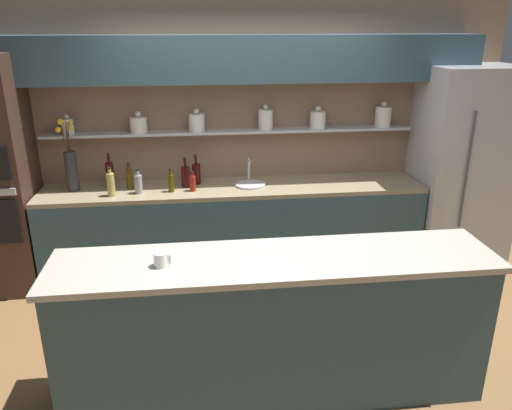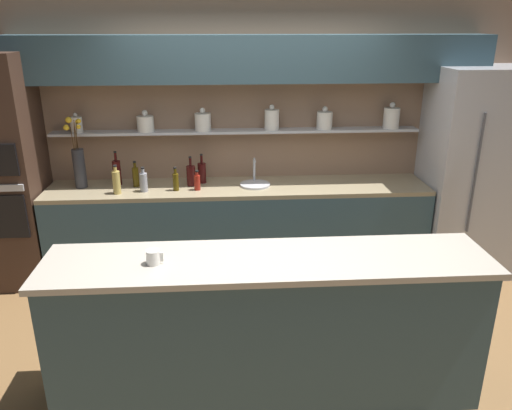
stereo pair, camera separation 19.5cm
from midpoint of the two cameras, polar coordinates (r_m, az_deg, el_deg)
The scene contains 16 objects.
ground_plane at distance 4.12m, azimuth -0.57°, elevation -15.54°, with size 12.00×12.00×0.00m, color brown.
back_wall_unit at distance 4.94m, azimuth -2.62°, elevation 10.20°, with size 5.20×0.44×2.60m.
back_counter_unit at distance 4.97m, azimuth -3.60°, elevation -2.90°, with size 3.65×0.62×0.92m.
island_counter at distance 3.39m, azimuth 0.44°, elevation -13.80°, with size 2.82×0.61×1.02m.
refrigerator at distance 5.36m, azimuth 21.50°, elevation 3.73°, with size 0.88×0.73×2.03m.
flower_vase at distance 4.96m, azimuth -21.46°, elevation 4.15°, with size 0.15×0.13×0.67m.
sink_fixture at distance 4.82m, azimuth -1.85°, elevation 2.52°, with size 0.29×0.29×0.25m.
bottle_oil_0 at distance 4.88m, azimuth -15.38°, elevation 2.97°, with size 0.06×0.06×0.25m.
bottle_spirit_1 at distance 4.71m, azimuth -17.41°, elevation 2.28°, with size 0.07×0.07×0.27m.
bottle_wine_2 at distance 4.82m, azimuth -9.20°, elevation 3.25°, with size 0.08×0.08×0.29m.
bottle_wine_3 at distance 4.89m, azimuth -7.97°, elevation 3.59°, with size 0.08×0.08×0.29m.
bottle_spirit_4 at distance 4.72m, azimuth -14.46°, elevation 2.38°, with size 0.07×0.07×0.23m.
bottle_sauce_5 at distance 4.69m, azimuth -8.45°, elevation 2.51°, with size 0.06×0.06×0.19m.
bottle_oil_6 at distance 4.70m, azimuth -10.88°, elevation 2.54°, with size 0.05×0.05×0.23m.
bottle_wine_7 at distance 4.96m, azimuth -17.43°, elevation 3.34°, with size 0.08×0.08×0.33m.
coffee_mug at distance 3.09m, azimuth -12.62°, elevation -6.12°, with size 0.10×0.08×0.09m.
Camera 1 is at (-0.46, -3.31, 2.41)m, focal length 35.00 mm.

